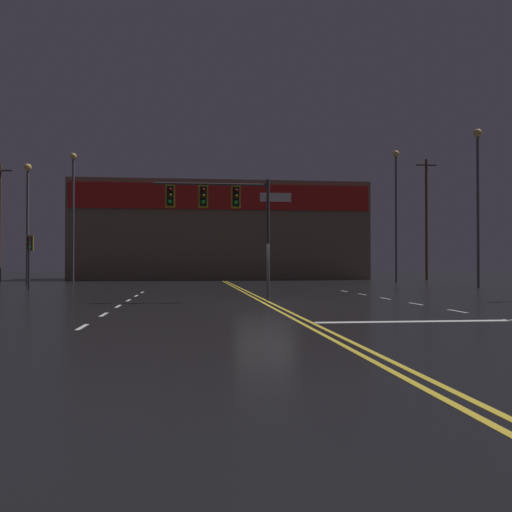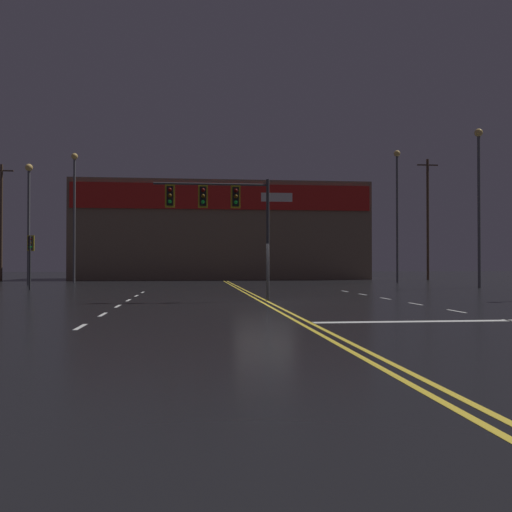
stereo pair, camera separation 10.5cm
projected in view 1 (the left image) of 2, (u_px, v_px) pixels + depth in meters
name	position (u px, v px, depth m)	size (l,w,h in m)	color
ground_plane	(265.00, 302.00, 24.10)	(200.00, 200.00, 0.00)	black
road_markings	(304.00, 305.00, 22.40)	(17.49, 60.00, 0.01)	gold
traffic_signal_median	(219.00, 205.00, 24.76)	(5.04, 0.36, 5.33)	#38383D
traffic_signal_corner_northwest	(30.00, 250.00, 35.91)	(0.42, 0.36, 3.43)	#38383D
streetlight_near_left	(478.00, 188.00, 38.67)	(0.56, 0.56, 10.82)	#59595E
streetlight_median_approach	(28.00, 207.00, 43.01)	(0.56, 0.56, 9.21)	#59595E
streetlight_far_left	(396.00, 200.00, 49.71)	(0.56, 0.56, 11.55)	#59595E
streetlight_far_right	(73.00, 202.00, 49.58)	(0.56, 0.56, 11.30)	#59595E
building_backdrop	(220.00, 232.00, 62.26)	(30.75, 10.23, 10.18)	#7A6651
utility_pole_row	(234.00, 219.00, 56.14)	(44.12, 0.26, 12.38)	#4C3828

